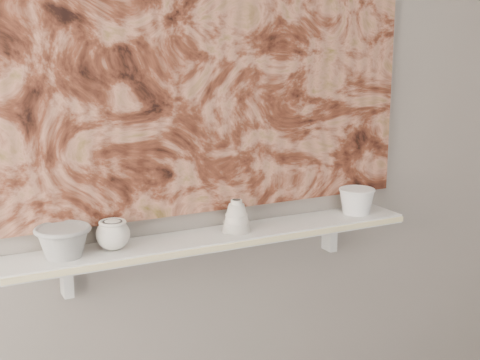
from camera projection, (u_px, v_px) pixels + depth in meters
wall_back at (205, 104)px, 2.20m from camera, size 3.60×0.00×3.60m
shelf at (218, 238)px, 2.21m from camera, size 1.40×0.18×0.03m
shelf_stripe at (231, 246)px, 2.13m from camera, size 1.40×0.01×0.02m
bracket_left at (66, 277)px, 2.07m from camera, size 0.03×0.06×0.12m
bracket_right at (330, 235)px, 2.50m from camera, size 0.03×0.06×0.12m
painting at (206, 46)px, 2.14m from camera, size 1.50×0.02×1.10m
house_motif at (323, 132)px, 2.40m from camera, size 0.09×0.00×0.08m
bowl_grey at (63, 241)px, 1.98m from camera, size 0.22×0.22×0.10m
cup_cream at (113, 235)px, 2.04m from camera, size 0.12×0.12×0.10m
bell_vessel at (236, 215)px, 2.23m from camera, size 0.12×0.12×0.11m
bowl_white at (357, 201)px, 2.44m from camera, size 0.14×0.14×0.10m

